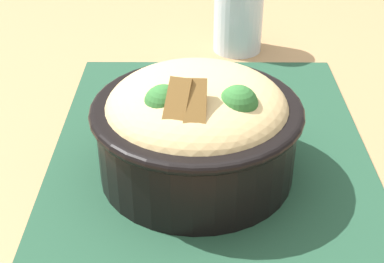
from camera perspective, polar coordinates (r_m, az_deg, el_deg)
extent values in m
cube|color=#99754C|center=(0.64, 0.55, -3.32)|extent=(1.21, 0.77, 0.03)
cylinder|color=olive|center=(1.33, 15.45, -2.26)|extent=(0.04, 0.04, 0.69)
cylinder|color=olive|center=(1.33, -12.92, -1.66)|extent=(0.04, 0.04, 0.69)
cube|color=#1E422D|center=(0.64, 1.84, -1.60)|extent=(0.45, 0.36, 0.00)
cylinder|color=black|center=(0.58, 0.00, -0.77)|extent=(0.20, 0.20, 0.08)
torus|color=black|center=(0.56, 0.00, 2.22)|extent=(0.21, 0.21, 0.01)
ellipsoid|color=tan|center=(0.56, 0.00, 2.31)|extent=(0.24, 0.24, 0.07)
sphere|color=#2C662D|center=(0.52, 4.62, 2.64)|extent=(0.04, 0.04, 0.04)
sphere|color=#2C662D|center=(0.52, -2.87, 2.74)|extent=(0.04, 0.04, 0.04)
cylinder|color=orange|center=(0.51, -0.49, 1.77)|extent=(0.01, 0.03, 0.01)
cylinder|color=orange|center=(0.58, -2.29, 5.73)|extent=(0.02, 0.03, 0.01)
cylinder|color=orange|center=(0.53, 1.24, 2.76)|extent=(0.01, 0.03, 0.01)
cube|color=brown|center=(0.50, -1.57, 2.40)|extent=(0.05, 0.03, 0.04)
cube|color=brown|center=(0.50, -0.27, 2.31)|extent=(0.05, 0.02, 0.04)
cube|color=silver|center=(0.73, 3.17, 3.38)|extent=(0.02, 0.06, 0.00)
cube|color=silver|center=(0.74, 0.27, 3.72)|extent=(0.01, 0.01, 0.00)
cube|color=silver|center=(0.74, -1.17, 3.88)|extent=(0.03, 0.03, 0.00)
cube|color=silver|center=(0.76, -2.84, 4.41)|extent=(0.01, 0.02, 0.00)
cube|color=silver|center=(0.75, -2.96, 4.20)|extent=(0.01, 0.02, 0.00)
cube|color=silver|center=(0.74, -3.09, 3.98)|extent=(0.01, 0.02, 0.00)
cube|color=silver|center=(0.74, -3.22, 3.77)|extent=(0.01, 0.02, 0.00)
cylinder|color=silver|center=(0.86, 4.66, 11.57)|extent=(0.07, 0.07, 0.11)
cylinder|color=silver|center=(0.87, 4.56, 9.41)|extent=(0.06, 0.06, 0.04)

